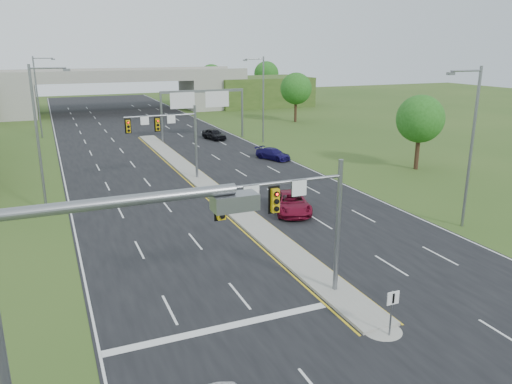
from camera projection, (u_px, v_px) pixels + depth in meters
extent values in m
plane|color=#324F1C|center=(335.00, 292.00, 25.75)|extent=(240.00, 240.00, 0.00)
cube|color=black|center=(172.00, 158.00, 56.70)|extent=(24.00, 160.00, 0.02)
cube|color=gray|center=(203.00, 183.00, 46.06)|extent=(2.00, 54.00, 0.16)
cone|color=gray|center=(382.00, 329.00, 22.19)|extent=(2.00, 2.00, 0.16)
cube|color=gold|center=(191.00, 185.00, 45.66)|extent=(0.12, 54.00, 0.01)
cube|color=gold|center=(215.00, 182.00, 46.52)|extent=(0.12, 54.00, 0.01)
cube|color=silver|center=(62.00, 167.00, 52.29)|extent=(0.12, 160.00, 0.01)
cube|color=silver|center=(267.00, 150.00, 61.10)|extent=(0.12, 160.00, 0.01)
cube|color=silver|center=(222.00, 328.00, 22.43)|extent=(10.50, 0.50, 0.01)
cylinder|color=slate|center=(338.00, 228.00, 24.77)|extent=(0.24, 0.24, 7.00)
cylinder|color=slate|center=(279.00, 183.00, 22.80)|extent=(6.50, 0.16, 0.16)
cube|color=#C7A10C|center=(275.00, 201.00, 22.67)|extent=(0.35, 0.25, 1.10)
cube|color=#C7A10C|center=(221.00, 207.00, 21.70)|extent=(0.35, 0.25, 1.10)
cube|color=black|center=(274.00, 200.00, 22.79)|extent=(0.55, 0.04, 1.30)
cube|color=black|center=(220.00, 207.00, 21.82)|extent=(0.55, 0.04, 1.30)
sphere|color=#FF0C05|center=(276.00, 194.00, 22.46)|extent=(0.20, 0.20, 0.20)
sphere|color=#FF0C05|center=(222.00, 201.00, 21.49)|extent=(0.20, 0.20, 0.20)
cube|color=white|center=(251.00, 194.00, 22.28)|extent=(0.75, 0.04, 0.75)
cube|color=white|center=(299.00, 188.00, 23.18)|extent=(0.75, 0.04, 0.75)
cylinder|color=slate|center=(196.00, 143.00, 46.88)|extent=(0.24, 0.24, 7.00)
cylinder|color=slate|center=(160.00, 116.00, 44.91)|extent=(6.50, 0.16, 0.16)
cube|color=#C7A10C|center=(158.00, 125.00, 44.78)|extent=(0.35, 0.25, 1.10)
cube|color=#C7A10C|center=(128.00, 126.00, 43.81)|extent=(0.35, 0.25, 1.10)
cube|color=black|center=(157.00, 124.00, 44.90)|extent=(0.55, 0.04, 1.30)
cube|color=black|center=(128.00, 126.00, 43.93)|extent=(0.55, 0.04, 1.30)
sphere|color=#FF0C05|center=(158.00, 121.00, 44.57)|extent=(0.20, 0.20, 0.20)
sphere|color=#FF0C05|center=(128.00, 123.00, 43.60)|extent=(0.20, 0.20, 0.20)
cube|color=white|center=(145.00, 121.00, 44.39)|extent=(0.75, 0.04, 0.75)
cube|color=white|center=(171.00, 119.00, 45.29)|extent=(0.75, 0.04, 0.75)
cylinder|color=slate|center=(391.00, 314.00, 21.46)|extent=(0.08, 0.08, 2.20)
cube|color=white|center=(393.00, 298.00, 21.20)|extent=(0.60, 0.04, 0.60)
cube|color=black|center=(394.00, 298.00, 21.17)|extent=(0.10, 0.02, 0.45)
cylinder|color=slate|center=(162.00, 117.00, 65.07)|extent=(0.28, 0.28, 6.60)
cylinder|color=slate|center=(242.00, 113.00, 69.29)|extent=(0.28, 0.28, 6.60)
cube|color=slate|center=(203.00, 91.00, 66.29)|extent=(11.50, 0.35, 0.35)
cube|color=#0B5215|center=(182.00, 101.00, 65.35)|extent=(3.20, 0.08, 2.00)
cube|color=#0B5215|center=(217.00, 99.00, 67.15)|extent=(3.20, 0.08, 2.00)
cube|color=silver|center=(182.00, 101.00, 65.31)|extent=(3.30, 0.03, 2.10)
cube|color=silver|center=(217.00, 99.00, 67.10)|extent=(3.30, 0.03, 2.10)
cube|color=gray|center=(18.00, 100.00, 89.32)|extent=(6.00, 12.00, 6.00)
cube|color=gray|center=(200.00, 93.00, 102.01)|extent=(6.00, 12.00, 6.00)
cube|color=#324F1C|center=(259.00, 91.00, 106.86)|extent=(20.00, 14.00, 6.00)
cube|color=gray|center=(114.00, 77.00, 94.65)|extent=(50.00, 12.00, 1.20)
cube|color=gray|center=(118.00, 73.00, 89.23)|extent=(50.00, 0.40, 0.90)
cube|color=gray|center=(109.00, 70.00, 99.49)|extent=(50.00, 0.40, 0.90)
cylinder|color=slate|center=(116.00, 202.00, 4.92)|extent=(2.50, 0.12, 0.12)
cube|color=slate|center=(235.00, 202.00, 5.42)|extent=(0.50, 0.25, 0.18)
cylinder|color=slate|center=(38.00, 141.00, 36.86)|extent=(0.20, 0.20, 11.00)
cylinder|color=slate|center=(48.00, 68.00, 35.87)|extent=(2.50, 0.12, 0.12)
cube|color=slate|center=(67.00, 70.00, 36.38)|extent=(0.50, 0.25, 0.18)
cylinder|color=slate|center=(38.00, 98.00, 67.81)|extent=(0.20, 0.20, 11.00)
cylinder|color=slate|center=(43.00, 58.00, 66.82)|extent=(2.50, 0.12, 0.12)
cube|color=slate|center=(53.00, 59.00, 67.33)|extent=(0.50, 0.25, 0.18)
cylinder|color=slate|center=(471.00, 150.00, 33.67)|extent=(0.20, 0.20, 11.00)
cylinder|color=slate|center=(466.00, 71.00, 31.75)|extent=(2.50, 0.12, 0.12)
cube|color=slate|center=(451.00, 74.00, 31.33)|extent=(0.50, 0.25, 0.18)
cylinder|color=slate|center=(263.00, 100.00, 64.63)|extent=(0.20, 0.20, 11.00)
cylinder|color=slate|center=(254.00, 59.00, 62.70)|extent=(2.50, 0.12, 0.12)
cube|color=slate|center=(245.00, 60.00, 62.28)|extent=(0.50, 0.25, 0.18)
cylinder|color=#382316|center=(417.00, 150.00, 51.09)|extent=(0.44, 0.44, 4.00)
sphere|color=#205516|center=(420.00, 119.00, 50.20)|extent=(4.80, 4.80, 4.80)
cylinder|color=#382316|center=(296.00, 109.00, 83.51)|extent=(0.44, 0.44, 4.25)
sphere|color=#205516|center=(296.00, 89.00, 82.55)|extent=(5.20, 5.20, 5.20)
cylinder|color=#382316|center=(212.00, 91.00, 117.25)|extent=(0.44, 0.44, 4.25)
sphere|color=#205516|center=(212.00, 76.00, 116.30)|extent=(5.60, 5.60, 5.60)
cylinder|color=#382316|center=(266.00, 89.00, 122.44)|extent=(0.44, 0.44, 4.50)
sphere|color=#205516|center=(266.00, 74.00, 121.43)|extent=(6.00, 6.00, 6.00)
imported|color=maroon|center=(291.00, 202.00, 38.01)|extent=(3.88, 5.89, 1.51)
imported|color=#110B46|center=(273.00, 154.00, 55.82)|extent=(3.40, 4.67, 1.26)
imported|color=black|center=(214.00, 134.00, 67.84)|extent=(2.67, 4.50, 1.43)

